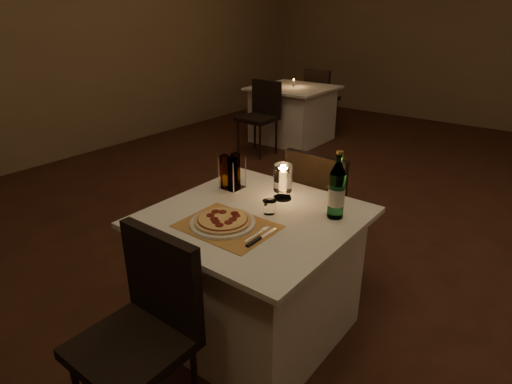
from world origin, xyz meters
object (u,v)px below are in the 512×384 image
Objects in this scene: chair_near at (146,318)px; neighbor_table_left at (293,114)px; chair_far at (321,202)px; water_bottle at (337,191)px; main_table at (254,275)px; pizza at (223,220)px; plate at (223,223)px; tumbler at (269,207)px; hurricane_candle at (283,179)px.

chair_near is 0.90× the size of neighbor_table_left.
chair_far is 2.59× the size of water_bottle.
main_table is 1.11× the size of chair_far.
water_bottle is at bearing -53.94° from neighbor_table_left.
chair_near reaches higher than neighbor_table_left.
chair_far is 0.92m from pizza.
plate is (-0.05, -0.18, 0.38)m from main_table.
chair_far reaches higher than main_table.
tumbler is 3.90m from neighbor_table_left.
hurricane_candle is at bearing 83.12° from pizza.
main_table is 5.04× the size of hurricane_candle.
chair_near is 1.02m from hurricane_candle.
water_bottle reaches higher than plate.
pizza is at bearing -93.21° from chair_far.
plate reaches higher than main_table.
chair_near is 4.54m from neighbor_table_left.
water_bottle is (0.39, 0.41, 0.11)m from pizza.
pizza is at bearing -105.57° from main_table.
water_bottle is (0.34, 0.23, 0.51)m from main_table.
chair_near reaches higher than pizza.
main_table is at bearing 90.00° from chair_near.
main_table is 1.11× the size of chair_near.
main_table is 0.41m from tumbler.
chair_far reaches higher than plate.
pizza reaches higher than main_table.
neighbor_table_left is at bearing 126.21° from chair_far.
chair_far reaches higher than neighbor_table_left.
pizza reaches higher than neighbor_table_left.
chair_near is at bearing -64.51° from neighbor_table_left.
plate is at bearing -133.29° from water_bottle.
tumbler is at bearing -85.19° from chair_far.
hurricane_candle is (-0.05, 0.20, 0.08)m from tumbler.
pizza is at bearing 113.10° from plate.
chair_near is (-0.00, -0.71, 0.18)m from main_table.
tumbler reaches higher than pizza.
neighbor_table_left is (-1.90, 3.56, -0.38)m from plate.
main_table is 3.91m from neighbor_table_left.
water_bottle reaches higher than main_table.
plate is 0.32× the size of neighbor_table_left.
chair_near reaches higher than plate.
hurricane_candle is at bearing -89.66° from chair_far.
water_bottle is at bearing 70.29° from chair_near.
water_bottle is (0.34, -0.48, 0.33)m from chair_far.
chair_near is 4.53× the size of hurricane_candle.
pizza is (-0.00, 0.00, 0.02)m from plate.
pizza is 0.81× the size of water_bottle.
chair_far is at bearing -53.79° from neighbor_table_left.
neighbor_table_left is at bearing 126.06° from water_bottle.
chair_near is 0.57m from plate.
plate is at bearing -96.87° from hurricane_candle.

